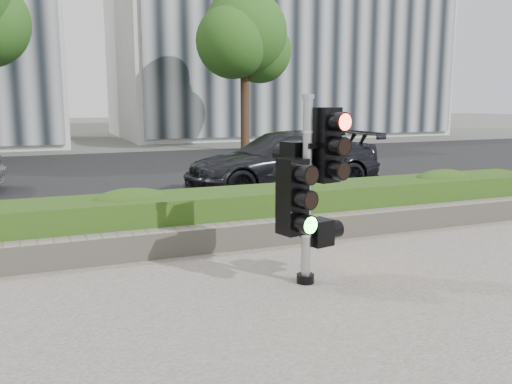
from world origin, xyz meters
The scene contains 9 objects.
ground centered at (0.00, 0.00, 0.00)m, with size 120.00×120.00×0.00m, color #51514C.
road centered at (0.00, 10.00, 0.01)m, with size 60.00×13.00×0.02m, color black.
curb centered at (0.00, 3.15, 0.06)m, with size 60.00×0.25×0.12m, color gray.
stone_wall centered at (0.00, 1.90, 0.20)m, with size 12.00×0.32×0.34m, color gray.
hedge centered at (0.00, 2.55, 0.37)m, with size 12.00×1.00×0.68m, color #4C7724.
building_right centered at (11.00, 25.00, 6.00)m, with size 18.00×10.00×12.00m, color #B7B7B2.
tree_right centered at (5.48, 15.55, 4.48)m, with size 4.10×3.58×6.53m.
traffic_signal centered at (0.33, 0.28, 1.17)m, with size 0.75×0.62×2.07m.
car_dark centered at (2.77, 6.07, 0.68)m, with size 1.86×4.57×1.33m, color black.
Camera 1 is at (-2.40, -4.89, 2.05)m, focal length 38.00 mm.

